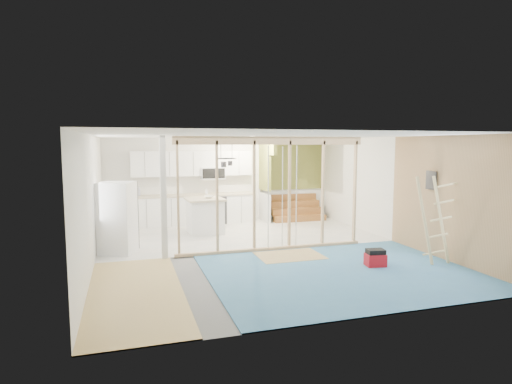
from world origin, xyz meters
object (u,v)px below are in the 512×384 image
object	(u,v)px
island	(205,216)
ladder	(435,220)
fridge	(118,218)
toolbox	(375,258)

from	to	relation	value
island	ladder	size ratio (longest dim) A/B	0.57
fridge	island	xyz separation A→B (m)	(2.23, 1.60, -0.32)
fridge	toolbox	xyz separation A→B (m)	(4.87, -2.58, -0.63)
fridge	ladder	xyz separation A→B (m)	(6.07, -2.78, 0.11)
island	toolbox	size ratio (longest dim) A/B	2.45
fridge	ladder	size ratio (longest dim) A/B	0.90
fridge	island	bearing A→B (deg)	57.05
fridge	ladder	bearing A→B (deg)	-3.22
toolbox	island	bearing A→B (deg)	131.34
ladder	toolbox	bearing A→B (deg)	-171.95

